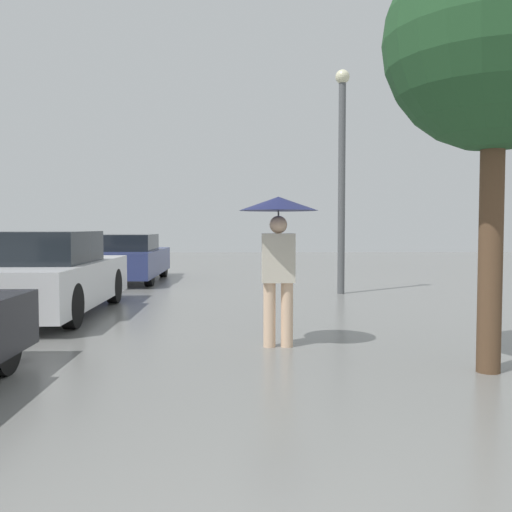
% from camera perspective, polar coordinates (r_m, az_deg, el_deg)
% --- Properties ---
extents(pedestrian, '(0.92, 0.92, 1.76)m').
position_cam_1_polar(pedestrian, '(6.62, 2.25, 2.46)').
color(pedestrian, beige).
rests_on(pedestrian, ground_plane).
extents(parked_car_middle, '(1.75, 4.28, 1.33)m').
position_cam_1_polar(parked_car_middle, '(9.70, -20.32, -1.88)').
color(parked_car_middle, silver).
rests_on(parked_car_middle, ground_plane).
extents(parked_car_farthest, '(1.88, 4.09, 1.21)m').
position_cam_1_polar(parked_car_farthest, '(15.06, -13.09, -0.25)').
color(parked_car_farthest, navy).
rests_on(parked_car_farthest, ground_plane).
extents(tree, '(2.09, 2.09, 4.22)m').
position_cam_1_polar(tree, '(6.15, 22.79, 19.12)').
color(tree, brown).
rests_on(tree, ground_plane).
extents(street_lamp, '(0.29, 0.29, 4.64)m').
position_cam_1_polar(street_lamp, '(12.12, 8.58, 8.93)').
color(street_lamp, '#515456').
rests_on(street_lamp, ground_plane).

